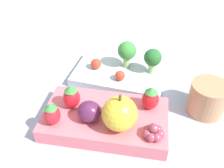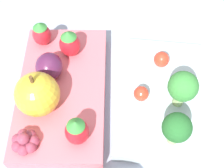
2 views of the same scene
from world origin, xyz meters
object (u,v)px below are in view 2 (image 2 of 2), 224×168
(apple, at_px, (37,94))
(plum, at_px, (49,66))
(bento_box_savoury, at_px, (161,95))
(cherry_tomato_1, at_px, (162,59))
(cherry_tomato_0, at_px, (141,94))
(broccoli_floret_0, at_px, (177,128))
(bento_box_fruit, at_px, (63,93))
(strawberry_0, at_px, (41,33))
(broccoli_floret_1, at_px, (183,87))
(grape_cluster, at_px, (25,141))
(strawberry_2, at_px, (77,131))
(strawberry_1, at_px, (70,43))

(apple, height_order, plum, apple)
(bento_box_savoury, xyz_separation_m, apple, (0.04, -0.16, 0.05))
(cherry_tomato_1, bearing_deg, cherry_tomato_0, -24.89)
(broccoli_floret_0, distance_m, cherry_tomato_1, 0.12)
(plum, bearing_deg, bento_box_fruit, 39.85)
(apple, height_order, strawberry_0, apple)
(broccoli_floret_1, height_order, grape_cluster, broccoli_floret_1)
(broccoli_floret_1, bearing_deg, plum, -98.67)
(broccoli_floret_0, bearing_deg, strawberry_0, -126.10)
(cherry_tomato_0, distance_m, strawberry_2, 0.11)
(broccoli_floret_1, bearing_deg, cherry_tomato_1, -160.16)
(strawberry_0, bearing_deg, broccoli_floret_0, 53.90)
(cherry_tomato_1, xyz_separation_m, strawberry_0, (-0.02, -0.18, 0.02))
(cherry_tomato_1, height_order, strawberry_1, strawberry_1)
(grape_cluster, bearing_deg, cherry_tomato_0, 120.92)
(bento_box_savoury, bearing_deg, apple, -76.04)
(bento_box_savoury, bearing_deg, strawberry_2, -52.12)
(strawberry_2, bearing_deg, broccoli_floret_0, 95.01)
(apple, relative_size, strawberry_0, 1.61)
(broccoli_floret_1, xyz_separation_m, cherry_tomato_1, (-0.06, -0.02, -0.03))
(broccoli_floret_0, relative_size, grape_cluster, 1.62)
(grape_cluster, bearing_deg, apple, 172.33)
(cherry_tomato_1, bearing_deg, broccoli_floret_0, 6.65)
(bento_box_fruit, height_order, plum, plum)
(cherry_tomato_1, bearing_deg, strawberry_2, -38.71)
(bento_box_savoury, relative_size, strawberry_2, 4.34)
(broccoli_floret_0, relative_size, strawberry_0, 1.32)
(bento_box_savoury, xyz_separation_m, broccoli_floret_1, (0.02, 0.02, 0.05))
(bento_box_savoury, relative_size, grape_cluster, 5.74)
(strawberry_2, bearing_deg, bento_box_fruit, -154.76)
(bento_box_fruit, relative_size, apple, 3.30)
(cherry_tomato_0, bearing_deg, broccoli_floret_1, 85.91)
(bento_box_fruit, bearing_deg, grape_cluster, -18.85)
(strawberry_1, xyz_separation_m, strawberry_2, (0.13, 0.03, -0.00))
(strawberry_2, bearing_deg, apple, -127.32)
(bento_box_fruit, distance_m, cherry_tomato_1, 0.15)
(plum, bearing_deg, bento_box_savoury, 85.85)
(strawberry_1, relative_size, grape_cluster, 1.34)
(bento_box_fruit, relative_size, grape_cluster, 6.50)
(broccoli_floret_0, xyz_separation_m, broccoli_floret_1, (-0.06, 0.01, 0.00))
(bento_box_fruit, bearing_deg, cherry_tomato_1, 112.86)
(strawberry_0, distance_m, strawberry_2, 0.17)
(bento_box_fruit, distance_m, strawberry_2, 0.09)
(broccoli_floret_0, xyz_separation_m, cherry_tomato_0, (-0.06, -0.04, -0.03))
(broccoli_floret_1, xyz_separation_m, strawberry_2, (0.07, -0.13, -0.01))
(cherry_tomato_0, distance_m, strawberry_1, 0.13)
(broccoli_floret_1, distance_m, plum, 0.18)
(broccoli_floret_1, bearing_deg, cherry_tomato_0, -94.09)
(strawberry_0, relative_size, strawberry_1, 0.91)
(cherry_tomato_0, xyz_separation_m, grape_cluster, (0.08, -0.14, 0.01))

